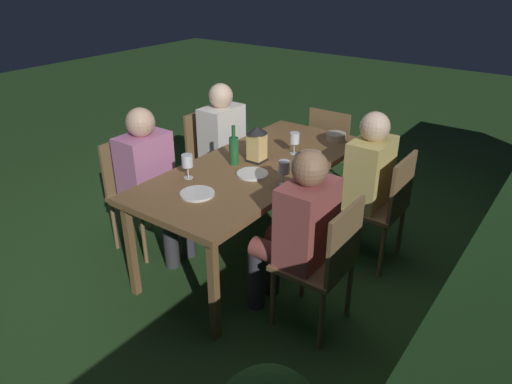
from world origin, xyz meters
The scene contains 20 objects.
ground_plane centered at (0.00, 0.00, 0.00)m, with size 16.00×16.00×0.00m, color #26471E.
dining_table centered at (0.00, 0.00, 0.69)m, with size 1.96×0.86×0.74m.
chair_side_right_b centered at (0.44, 0.82, 0.49)m, with size 0.42×0.40×0.87m.
person_in_rust centered at (0.44, 0.63, 0.64)m, with size 0.38×0.47×1.15m.
chair_head_near centered at (-1.23, 0.00, 0.49)m, with size 0.40×0.42×0.87m.
chair_side_left_a centered at (-0.44, -0.82, 0.49)m, with size 0.42×0.40×0.87m.
person_in_cream centered at (-0.44, -0.63, 0.64)m, with size 0.38×0.47×1.15m.
chair_side_left_b centered at (0.44, -0.82, 0.49)m, with size 0.42×0.40×0.87m.
person_in_pink centered at (0.44, -0.63, 0.64)m, with size 0.38×0.47×1.15m.
chair_side_right_a centered at (-0.44, 0.82, 0.49)m, with size 0.42×0.40×0.87m.
person_in_mustard centered at (-0.44, 0.63, 0.64)m, with size 0.38×0.47×1.15m.
lantern_centerpiece centered at (-0.06, -0.04, 0.89)m, with size 0.15×0.15×0.27m.
green_bottle_on_table centered at (0.08, -0.14, 0.85)m, with size 0.07×0.07×0.29m.
wine_glass_a centered at (-0.34, 0.11, 0.86)m, with size 0.08×0.08×0.17m.
wine_glass_b centered at (0.17, 0.35, 0.86)m, with size 0.08×0.08×0.17m.
wine_glass_c centered at (0.46, -0.24, 0.86)m, with size 0.08×0.08×0.17m.
plate_a centered at (0.61, -0.01, 0.75)m, with size 0.22×0.22×0.01m, color white.
plate_b centered at (0.16, 0.09, 0.75)m, with size 0.22×0.22×0.01m, color white.
bowl_olives centered at (-0.31, 0.28, 0.77)m, with size 0.16×0.16×0.06m.
bowl_bread centered at (-0.81, 0.23, 0.77)m, with size 0.16×0.16×0.06m.
Camera 1 is at (2.55, 1.86, 2.08)m, focal length 33.13 mm.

